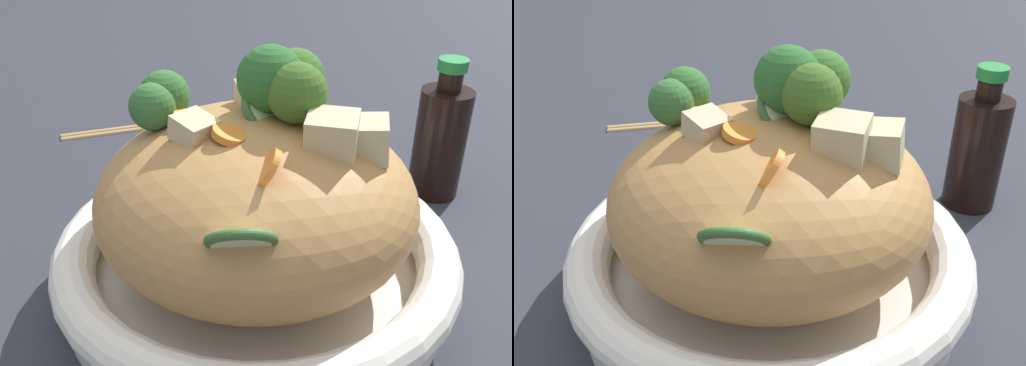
{
  "view_description": "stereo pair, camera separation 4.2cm",
  "coord_description": "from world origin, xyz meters",
  "views": [
    {
      "loc": [
        0.33,
        0.16,
        0.31
      ],
      "look_at": [
        0.0,
        0.0,
        0.1
      ],
      "focal_mm": 40.28,
      "sensor_mm": 36.0,
      "label": 1
    },
    {
      "loc": [
        0.31,
        0.2,
        0.31
      ],
      "look_at": [
        0.0,
        0.0,
        0.1
      ],
      "focal_mm": 40.28,
      "sensor_mm": 36.0,
      "label": 2
    }
  ],
  "objects": [
    {
      "name": "chopsticks_pair",
      "position": [
        -0.23,
        -0.26,
        0.0
      ],
      "size": [
        0.17,
        0.17,
        0.01
      ],
      "color": "tan",
      "rests_on": "ground_plane"
    },
    {
      "name": "ground_plane",
      "position": [
        0.0,
        0.0,
        0.0
      ],
      "size": [
        3.0,
        3.0,
        0.0
      ],
      "primitive_type": "plane",
      "color": "#2D2F38"
    },
    {
      "name": "zucchini_slices",
      "position": [
        0.01,
        0.01,
        0.14
      ],
      "size": [
        0.21,
        0.11,
        0.07
      ],
      "color": "beige",
      "rests_on": "serving_bowl"
    },
    {
      "name": "noodle_heap",
      "position": [
        -0.0,
        0.0,
        0.09
      ],
      "size": [
        0.24,
        0.24,
        0.13
      ],
      "color": "#B48048",
      "rests_on": "serving_bowl"
    },
    {
      "name": "chicken_chunks",
      "position": [
        -0.01,
        0.03,
        0.15
      ],
      "size": [
        0.11,
        0.14,
        0.04
      ],
      "color": "beige",
      "rests_on": "serving_bowl"
    },
    {
      "name": "serving_bowl",
      "position": [
        0.0,
        0.0,
        0.03
      ],
      "size": [
        0.31,
        0.31,
        0.06
      ],
      "color": "white",
      "rests_on": "ground_plane"
    },
    {
      "name": "broccoli_florets",
      "position": [
        -0.03,
        -0.02,
        0.16
      ],
      "size": [
        0.15,
        0.15,
        0.08
      ],
      "color": "#A3B975",
      "rests_on": "serving_bowl"
    },
    {
      "name": "carrot_coins",
      "position": [
        0.03,
        -0.0,
        0.15
      ],
      "size": [
        0.07,
        0.11,
        0.03
      ],
      "color": "orange",
      "rests_on": "serving_bowl"
    },
    {
      "name": "soy_sauce_bottle",
      "position": [
        -0.22,
        0.1,
        0.06
      ],
      "size": [
        0.05,
        0.05,
        0.14
      ],
      "color": "black",
      "rests_on": "ground_plane"
    }
  ]
}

